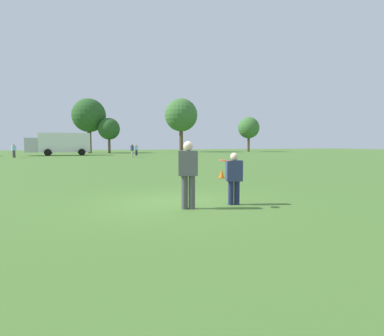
% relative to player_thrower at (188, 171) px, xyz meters
% --- Properties ---
extents(ground_plane, '(164.03, 164.03, 0.00)m').
position_rel_player_thrower_xyz_m(ground_plane, '(-0.05, 0.86, -0.98)').
color(ground_plane, '#47702D').
extents(player_thrower, '(0.55, 0.42, 1.75)m').
position_rel_player_thrower_xyz_m(player_thrower, '(0.00, 0.00, 0.00)').
color(player_thrower, '#4C4C51').
rests_on(player_thrower, ground).
extents(player_defender, '(0.48, 0.35, 1.44)m').
position_rel_player_thrower_xyz_m(player_defender, '(1.38, 0.13, -0.18)').
color(player_defender, '#1E234C').
rests_on(player_defender, ground).
extents(frisbee, '(0.27, 0.27, 0.07)m').
position_rel_player_thrower_xyz_m(frisbee, '(0.94, -0.17, 0.26)').
color(frisbee, '#E54C33').
extents(traffic_cone, '(0.32, 0.32, 0.48)m').
position_rel_player_thrower_xyz_m(traffic_cone, '(3.95, 6.58, -0.75)').
color(traffic_cone, '#D8590C').
rests_on(traffic_cone, ground).
extents(box_truck, '(8.56, 3.16, 3.18)m').
position_rel_player_thrower_xyz_m(box_truck, '(-5.17, 41.81, 0.77)').
color(box_truck, white).
rests_on(box_truck, ground).
extents(bystander_sideline_watcher, '(0.53, 0.48, 1.67)m').
position_rel_player_thrower_xyz_m(bystander_sideline_watcher, '(-10.09, 36.05, -0.04)').
color(bystander_sideline_watcher, '#4C4C51').
rests_on(bystander_sideline_watcher, ground).
extents(bystander_far_jogger, '(0.48, 0.37, 1.56)m').
position_rel_player_thrower_xyz_m(bystander_far_jogger, '(5.00, 37.91, -0.10)').
color(bystander_far_jogger, '#1E234C').
rests_on(bystander_far_jogger, ground).
extents(bystander_field_marshal, '(0.34, 0.50, 1.66)m').
position_rel_player_thrower_xyz_m(bystander_field_marshal, '(3.44, 31.66, -0.05)').
color(bystander_field_marshal, gray).
rests_on(bystander_field_marshal, ground).
extents(tree_center_elm, '(5.99, 5.99, 9.73)m').
position_rel_player_thrower_xyz_m(tree_center_elm, '(-0.85, 53.31, 5.71)').
color(tree_center_elm, brown).
rests_on(tree_center_elm, ground).
extents(tree_east_birch, '(3.81, 3.81, 6.20)m').
position_rel_player_thrower_xyz_m(tree_east_birch, '(2.42, 51.11, 3.28)').
color(tree_east_birch, brown).
rests_on(tree_east_birch, ground).
extents(tree_east_oak, '(6.63, 6.63, 10.77)m').
position_rel_player_thrower_xyz_m(tree_east_oak, '(16.98, 55.05, 6.42)').
color(tree_east_oak, brown).
rests_on(tree_east_oak, ground).
extents(tree_far_east_pine, '(4.43, 4.43, 7.21)m').
position_rel_player_thrower_xyz_m(tree_far_east_pine, '(30.89, 52.25, 3.97)').
color(tree_far_east_pine, brown).
rests_on(tree_far_east_pine, ground).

